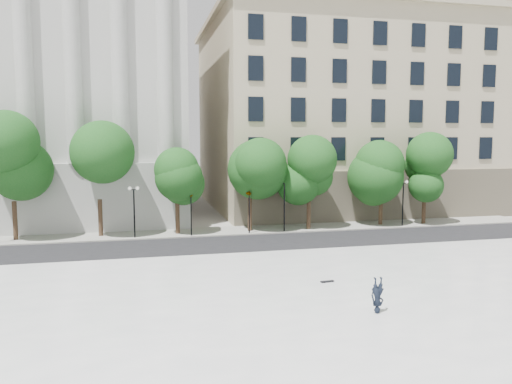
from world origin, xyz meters
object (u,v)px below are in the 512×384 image
at_px(traffic_light_west, 191,192).
at_px(traffic_light_east, 249,191).
at_px(person_lying, 377,308).
at_px(skateboard, 327,281).

bearing_deg(traffic_light_west, traffic_light_east, -0.00).
height_order(traffic_light_east, person_lying, traffic_light_east).
bearing_deg(skateboard, traffic_light_west, 104.11).
relative_size(traffic_light_west, skateboard, 5.69).
bearing_deg(person_lying, traffic_light_east, 96.22).
xyz_separation_m(traffic_light_west, person_lying, (6.03, -21.07, -3.03)).
height_order(traffic_light_west, traffic_light_east, traffic_light_east).
relative_size(traffic_light_east, person_lying, 2.66).
distance_m(traffic_light_east, person_lying, 21.33).
distance_m(traffic_light_west, skateboard, 17.39).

